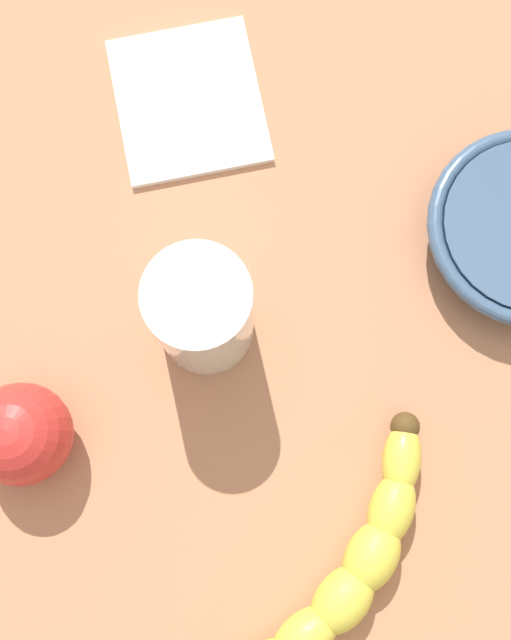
{
  "coord_description": "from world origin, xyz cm",
  "views": [
    {
      "loc": [
        4.94,
        4.93,
        62.15
      ],
      "look_at": [
        7.26,
        -6.21,
        5.0
      ],
      "focal_mm": 42.93,
      "sensor_mm": 36.0,
      "label": 1
    }
  ],
  "objects": [
    {
      "name": "wooden_tabletop",
      "position": [
        0.0,
        0.0,
        1.5
      ],
      "size": [
        120.0,
        120.0,
        3.0
      ],
      "primitive_type": "cube",
      "color": "#B67551",
      "rests_on": "ground"
    },
    {
      "name": "banana",
      "position": [
        -2.91,
        10.36,
        4.88
      ],
      "size": [
        12.21,
        22.3,
        3.76
      ],
      "rotation": [
        0.0,
        0.0,
        4.28
      ],
      "color": "gold",
      "rests_on": "wooden_tabletop"
    },
    {
      "name": "smoothie_glass",
      "position": [
        10.92,
        -5.15,
        8.71
      ],
      "size": [
        7.32,
        7.32,
        11.92
      ],
      "color": "silver",
      "rests_on": "wooden_tabletop"
    },
    {
      "name": "apple_fruit",
      "position": [
        21.98,
        5.74,
        6.72
      ],
      "size": [
        7.44,
        7.44,
        7.44
      ],
      "primitive_type": "sphere",
      "color": "red",
      "rests_on": "wooden_tabletop"
    },
    {
      "name": "folded_napkin",
      "position": [
        16.59,
        -23.66,
        3.3
      ],
      "size": [
        16.14,
        16.86,
        0.6
      ],
      "primitive_type": "cube",
      "rotation": [
        0.0,
        0.0,
        0.41
      ],
      "color": "white",
      "rests_on": "wooden_tabletop"
    }
  ]
}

